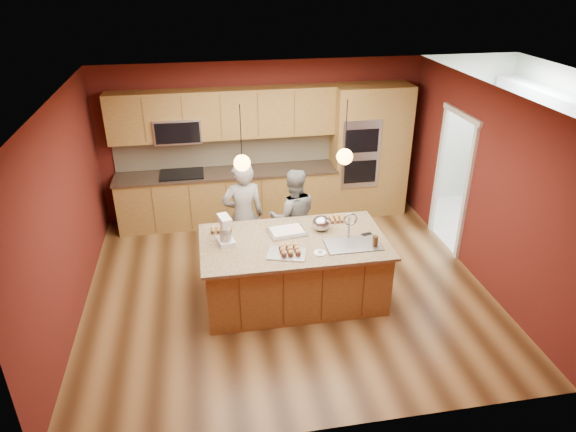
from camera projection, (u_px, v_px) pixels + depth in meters
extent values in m
plane|color=#452A15|center=(287.00, 286.00, 7.27)|extent=(5.50, 5.50, 0.00)
plane|color=silver|center=(287.00, 97.00, 6.06)|extent=(5.50, 5.50, 0.00)
plane|color=#541814|center=(262.00, 140.00, 8.87)|extent=(5.50, 0.00, 5.50)
plane|color=#541814|center=(336.00, 319.00, 4.47)|extent=(5.50, 0.00, 5.50)
plane|color=#541814|center=(65.00, 217.00, 6.24)|extent=(0.00, 5.00, 5.00)
plane|color=#541814|center=(482.00, 186.00, 7.10)|extent=(0.00, 5.00, 5.00)
cube|color=brown|center=(228.00, 197.00, 8.91)|extent=(3.70, 0.60, 0.90)
cube|color=black|center=(227.00, 173.00, 8.69)|extent=(3.74, 0.64, 0.04)
cube|color=beige|center=(225.00, 150.00, 8.81)|extent=(3.70, 0.03, 0.56)
cube|color=brown|center=(223.00, 114.00, 8.36)|extent=(3.70, 0.36, 0.80)
cube|color=black|center=(182.00, 174.00, 8.55)|extent=(0.72, 0.52, 0.03)
cube|color=#BBBCC3|center=(178.00, 129.00, 8.33)|extent=(0.76, 0.40, 0.40)
cube|color=brown|center=(355.00, 152.00, 8.94)|extent=(0.80, 0.60, 2.30)
cube|color=#BBBCC3|center=(361.00, 155.00, 8.66)|extent=(0.66, 0.04, 1.20)
cube|color=brown|center=(391.00, 150.00, 9.04)|extent=(0.50, 0.60, 2.30)
plane|color=silver|center=(482.00, 227.00, 8.90)|extent=(2.60, 2.60, 0.00)
plane|color=beige|center=(546.00, 150.00, 8.43)|extent=(0.00, 2.70, 2.70)
cube|color=white|center=(544.00, 115.00, 8.13)|extent=(0.35, 2.40, 0.75)
cylinder|color=black|center=(241.00, 134.00, 5.90)|extent=(0.01, 0.01, 0.70)
sphere|color=#EFA442|center=(242.00, 163.00, 6.05)|extent=(0.20, 0.20, 0.20)
cylinder|color=black|center=(346.00, 129.00, 6.09)|extent=(0.01, 0.01, 0.70)
sphere|color=#EFA442|center=(345.00, 157.00, 6.25)|extent=(0.20, 0.20, 0.20)
cube|color=brown|center=(294.00, 271.00, 6.86)|extent=(2.32, 1.25, 0.85)
cube|color=tan|center=(294.00, 242.00, 6.66)|extent=(2.42, 1.35, 0.04)
cube|color=#BBBCC3|center=(352.00, 250.00, 6.59)|extent=(0.69, 0.41, 0.18)
imported|color=black|center=(243.00, 216.00, 7.40)|extent=(0.63, 0.44, 1.67)
imported|color=slate|center=(293.00, 217.00, 7.55)|extent=(0.75, 0.59, 1.50)
cube|color=white|center=(226.00, 241.00, 6.57)|extent=(0.25, 0.29, 0.06)
cube|color=white|center=(225.00, 227.00, 6.60)|extent=(0.11, 0.10, 0.26)
cube|color=white|center=(224.00, 220.00, 6.46)|extent=(0.19, 0.28, 0.10)
cylinder|color=#ACAEB3|center=(226.00, 238.00, 6.51)|extent=(0.15, 0.15, 0.14)
cube|color=silver|center=(287.00, 232.00, 6.83)|extent=(0.53, 0.42, 0.03)
cube|color=white|center=(287.00, 231.00, 6.82)|extent=(0.46, 0.35, 0.02)
cube|color=#BBBCC3|center=(287.00, 254.00, 6.33)|extent=(0.55, 0.46, 0.02)
ellipsoid|color=#ACAEB3|center=(321.00, 223.00, 6.87)|extent=(0.25, 0.25, 0.21)
cylinder|color=white|center=(320.00, 253.00, 6.35)|extent=(0.16, 0.16, 0.01)
cylinder|color=#382212|center=(375.00, 241.00, 6.48)|extent=(0.07, 0.07, 0.14)
cube|color=black|center=(367.00, 234.00, 6.79)|extent=(0.16, 0.11, 0.01)
cube|color=white|center=(526.00, 206.00, 8.47)|extent=(0.78, 0.80, 1.02)
cube|color=white|center=(504.00, 190.00, 9.06)|extent=(0.71, 0.73, 1.01)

